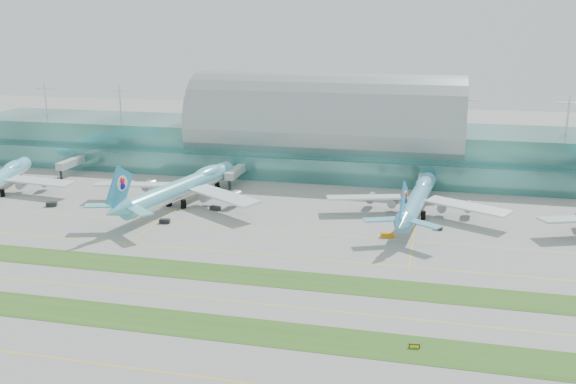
% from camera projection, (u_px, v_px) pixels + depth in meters
% --- Properties ---
extents(ground, '(700.00, 700.00, 0.00)m').
position_uv_depth(ground, '(240.00, 278.00, 168.99)').
color(ground, gray).
rests_on(ground, ground).
extents(terminal, '(340.00, 69.10, 36.00)m').
position_uv_depth(terminal, '(326.00, 139.00, 286.26)').
color(terminal, '#3D7A75').
rests_on(terminal, ground).
extents(grass_strip_near, '(420.00, 12.00, 0.08)m').
position_uv_depth(grass_strip_near, '(203.00, 326.00, 142.67)').
color(grass_strip_near, '#2D591E').
rests_on(grass_strip_near, ground).
extents(grass_strip_far, '(420.00, 12.00, 0.08)m').
position_uv_depth(grass_strip_far, '(243.00, 275.00, 170.86)').
color(grass_strip_far, '#2D591E').
rests_on(grass_strip_far, ground).
extents(taxiline_a, '(420.00, 0.35, 0.01)m').
position_uv_depth(taxiline_a, '(166.00, 373.00, 123.89)').
color(taxiline_a, yellow).
rests_on(taxiline_a, ground).
extents(taxiline_b, '(420.00, 0.35, 0.01)m').
position_uv_depth(taxiline_b, '(223.00, 300.00, 155.83)').
color(taxiline_b, yellow).
rests_on(taxiline_b, ground).
extents(taxiline_c, '(420.00, 0.35, 0.01)m').
position_uv_depth(taxiline_c, '(259.00, 254.00, 185.90)').
color(taxiline_c, yellow).
rests_on(taxiline_c, ground).
extents(taxiline_d, '(420.00, 0.35, 0.01)m').
position_uv_depth(taxiline_d, '(277.00, 231.00, 206.57)').
color(taxiline_d, yellow).
rests_on(taxiline_d, ground).
extents(airliner_b, '(68.43, 78.69, 21.80)m').
position_uv_depth(airliner_b, '(183.00, 186.00, 234.63)').
color(airliner_b, '#5EBECF').
rests_on(airliner_b, ground).
extents(airliner_c, '(62.81, 71.65, 19.72)m').
position_uv_depth(airliner_c, '(417.00, 198.00, 221.63)').
color(airliner_c, '#60B2D3').
rests_on(airliner_c, ground).
extents(gse_b, '(4.15, 3.29, 1.61)m').
position_uv_depth(gse_b, '(52.00, 204.00, 233.30)').
color(gse_b, black).
rests_on(gse_b, ground).
extents(gse_c, '(3.63, 2.25, 1.42)m').
position_uv_depth(gse_c, '(165.00, 221.00, 214.10)').
color(gse_c, black).
rests_on(gse_c, ground).
extents(gse_d, '(3.92, 2.43, 1.46)m').
position_uv_depth(gse_d, '(215.00, 208.00, 228.62)').
color(gse_d, black).
rests_on(gse_d, ground).
extents(gse_e, '(4.23, 2.72, 1.48)m').
position_uv_depth(gse_e, '(387.00, 235.00, 200.41)').
color(gse_e, orange).
rests_on(gse_e, ground).
extents(gse_f, '(3.05, 2.23, 1.30)m').
position_uv_depth(gse_f, '(438.00, 227.00, 207.73)').
color(gse_f, black).
rests_on(gse_f, ground).
extents(taxiway_sign_east, '(2.32, 0.47, 0.98)m').
position_uv_depth(taxiway_sign_east, '(414.00, 346.00, 132.86)').
color(taxiway_sign_east, black).
rests_on(taxiway_sign_east, ground).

